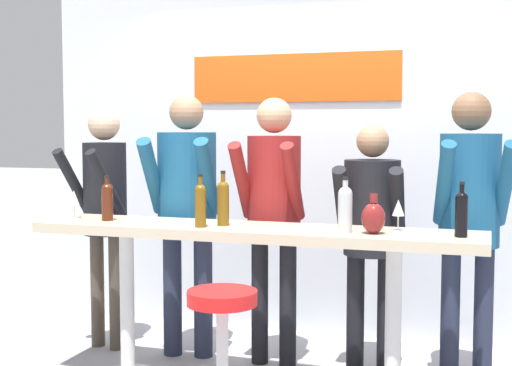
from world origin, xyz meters
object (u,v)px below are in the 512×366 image
wine_bottle_4 (461,212)px  decorative_vase (373,218)px  wine_bottle_2 (200,203)px  wine_glass_1 (398,209)px  wine_glass_0 (74,199)px  person_left (187,196)px  person_center (372,221)px  bar_stool (222,343)px  person_center_left (274,200)px  wine_bottle_3 (345,207)px  tasting_table (252,253)px  wine_bottle_1 (107,200)px  person_far_left (104,198)px  person_center_right (470,204)px  wine_bottle_0 (223,201)px

wine_bottle_4 → decorative_vase: size_ratio=1.34×
wine_bottle_2 → wine_glass_1: wine_bottle_2 is taller
wine_bottle_4 → wine_glass_0: 2.38m
person_left → person_center: 1.25m
bar_stool → person_center_left: person_center_left is taller
bar_stool → wine_bottle_4: size_ratio=2.62×
wine_bottle_3 → wine_glass_1: wine_bottle_3 is taller
tasting_table → wine_bottle_1: 0.98m
wine_bottle_2 → wine_glass_1: bearing=9.9°
wine_bottle_3 → wine_glass_1: size_ratio=1.74×
wine_glass_0 → person_left: bearing=40.0°
tasting_table → wine_glass_1: (0.83, 0.08, 0.28)m
tasting_table → person_left: (-0.64, 0.50, 0.27)m
person_left → person_center_left: person_left is taller
person_left → wine_bottle_1: size_ratio=6.35×
wine_bottle_3 → decorative_vase: (0.15, 0.02, -0.05)m
wine_bottle_3 → wine_glass_1: bearing=31.2°
person_far_left → decorative_vase: size_ratio=7.73×
tasting_table → wine_bottle_1: size_ratio=9.46×
bar_stool → person_center_left: size_ratio=0.44×
wine_bottle_2 → decorative_vase: (0.99, 0.06, -0.05)m
person_center_right → decorative_vase: person_center_right is taller
person_far_left → person_center_right: size_ratio=0.96×
person_far_left → wine_bottle_2: size_ratio=5.48×
person_center_left → wine_glass_0: bearing=-159.3°
person_left → person_center_left: bearing=-6.5°
person_center_right → decorative_vase: bearing=-140.2°
person_left → wine_bottle_4: (1.81, -0.53, 0.02)m
wine_bottle_0 → decorative_vase: 0.90m
person_center → wine_glass_1: size_ratio=8.96×
wine_bottle_3 → person_center_left: bearing=134.9°
wine_bottle_1 → person_center: bearing=21.2°
person_far_left → wine_bottle_3: 1.91m
wine_bottle_1 → person_center_right: bearing=14.5°
wine_bottle_0 → wine_bottle_3: wine_bottle_0 is taller
decorative_vase → wine_bottle_3: bearing=-171.1°
person_center_left → person_center_right: (1.22, 0.02, 0.01)m
person_center_right → wine_bottle_3: (-0.64, -0.61, 0.02)m
person_center → decorative_vase: (0.11, -0.64, 0.10)m
person_left → wine_bottle_3: size_ratio=5.81×
tasting_table → person_center: (0.61, 0.58, 0.15)m
wine_bottle_3 → wine_glass_0: 1.78m
person_center_left → wine_bottle_1: (-0.92, -0.53, 0.02)m
person_left → person_center_right: bearing=-6.5°
tasting_table → wine_bottle_4: 1.21m
person_far_left → person_left: bearing=10.6°
person_far_left → wine_bottle_2: person_far_left is taller
wine_bottle_3 → decorative_vase: wine_bottle_3 is taller
person_left → wine_bottle_3: 1.33m
wine_bottle_0 → decorative_vase: wine_bottle_0 is taller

